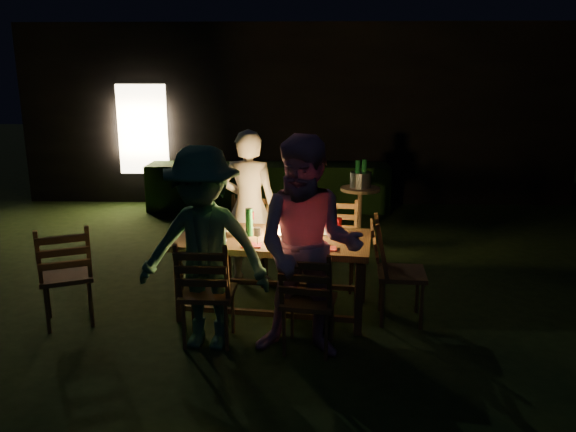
{
  "coord_description": "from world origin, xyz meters",
  "views": [
    {
      "loc": [
        0.16,
        -5.92,
        2.36
      ],
      "look_at": [
        -0.02,
        -0.38,
        0.94
      ],
      "focal_mm": 35.0,
      "sensor_mm": 36.0,
      "label": 1
    }
  ],
  "objects_px": {
    "person_opp_left": "(204,250)",
    "bottle_bucket_a": "(357,177)",
    "person_house_side": "(249,207)",
    "ice_bucket": "(361,180)",
    "chair_spare": "(68,292)",
    "bottle_bucket_b": "(364,176)",
    "chair_far_right": "(336,261)",
    "chair_far_left": "(249,256)",
    "chair_end": "(398,289)",
    "person_opp_right": "(308,249)",
    "side_table": "(360,194)",
    "lantern": "(280,221)",
    "bottle_table": "(249,222)",
    "chair_near_right": "(308,318)",
    "chair_near_left": "(208,310)",
    "dining_table": "(274,245)"
  },
  "relations": [
    {
      "from": "chair_near_right",
      "to": "person_house_side",
      "type": "xyz_separation_m",
      "value": [
        -0.67,
        1.7,
        0.58
      ]
    },
    {
      "from": "dining_table",
      "to": "chair_far_left",
      "type": "bearing_deg",
      "value": 120.37
    },
    {
      "from": "chair_far_right",
      "to": "chair_spare",
      "type": "relative_size",
      "value": 0.95
    },
    {
      "from": "chair_far_right",
      "to": "ice_bucket",
      "type": "height_order",
      "value": "chair_far_right"
    },
    {
      "from": "dining_table",
      "to": "bottle_table",
      "type": "bearing_deg",
      "value": 180.0
    },
    {
      "from": "person_house_side",
      "to": "bottle_bucket_a",
      "type": "distance_m",
      "value": 2.16
    },
    {
      "from": "chair_near_left",
      "to": "person_house_side",
      "type": "relative_size",
      "value": 0.58
    },
    {
      "from": "lantern",
      "to": "chair_far_left",
      "type": "bearing_deg",
      "value": 117.0
    },
    {
      "from": "chair_near_left",
      "to": "bottle_table",
      "type": "relative_size",
      "value": 3.65
    },
    {
      "from": "bottle_bucket_b",
      "to": "chair_near_left",
      "type": "bearing_deg",
      "value": -116.86
    },
    {
      "from": "chair_far_right",
      "to": "lantern",
      "type": "xyz_separation_m",
      "value": [
        -0.59,
        -0.65,
        0.64
      ]
    },
    {
      "from": "chair_far_left",
      "to": "bottle_table",
      "type": "relative_size",
      "value": 3.63
    },
    {
      "from": "ice_bucket",
      "to": "bottle_table",
      "type": "bearing_deg",
      "value": -117.61
    },
    {
      "from": "person_opp_left",
      "to": "person_house_side",
      "type": "bearing_deg",
      "value": 90.0
    },
    {
      "from": "chair_far_right",
      "to": "lantern",
      "type": "relative_size",
      "value": 2.85
    },
    {
      "from": "chair_far_right",
      "to": "person_house_side",
      "type": "distance_m",
      "value": 1.15
    },
    {
      "from": "person_opp_left",
      "to": "bottle_bucket_a",
      "type": "distance_m",
      "value": 3.66
    },
    {
      "from": "person_opp_left",
      "to": "ice_bucket",
      "type": "xyz_separation_m",
      "value": [
        1.64,
        3.33,
        -0.02
      ]
    },
    {
      "from": "person_house_side",
      "to": "bottle_bucket_b",
      "type": "xyz_separation_m",
      "value": [
        1.47,
        1.75,
        0.04
      ]
    },
    {
      "from": "chair_near_right",
      "to": "side_table",
      "type": "bearing_deg",
      "value": 88.11
    },
    {
      "from": "bottle_bucket_b",
      "to": "bottle_table",
      "type": "bearing_deg",
      "value": -118.12
    },
    {
      "from": "dining_table",
      "to": "person_opp_left",
      "type": "height_order",
      "value": "person_opp_left"
    },
    {
      "from": "side_table",
      "to": "lantern",
      "type": "bearing_deg",
      "value": -112.05
    },
    {
      "from": "chair_spare",
      "to": "bottle_bucket_a",
      "type": "distance_m",
      "value": 4.21
    },
    {
      "from": "chair_far_right",
      "to": "chair_spare",
      "type": "height_order",
      "value": "chair_spare"
    },
    {
      "from": "chair_far_left",
      "to": "bottle_bucket_a",
      "type": "bearing_deg",
      "value": -125.64
    },
    {
      "from": "chair_near_left",
      "to": "bottle_table",
      "type": "xyz_separation_m",
      "value": [
        0.3,
        0.74,
        0.61
      ]
    },
    {
      "from": "chair_spare",
      "to": "chair_far_right",
      "type": "bearing_deg",
      "value": -1.67
    },
    {
      "from": "person_opp_right",
      "to": "person_opp_left",
      "type": "bearing_deg",
      "value": 180.0
    },
    {
      "from": "person_house_side",
      "to": "ice_bucket",
      "type": "relative_size",
      "value": 5.85
    },
    {
      "from": "person_opp_right",
      "to": "bottle_bucket_a",
      "type": "relative_size",
      "value": 5.9
    },
    {
      "from": "bottle_table",
      "to": "lantern",
      "type": "bearing_deg",
      "value": 1.63
    },
    {
      "from": "chair_far_left",
      "to": "chair_end",
      "type": "height_order",
      "value": "chair_end"
    },
    {
      "from": "chair_spare",
      "to": "bottle_bucket_a",
      "type": "xyz_separation_m",
      "value": [
        2.99,
        2.9,
        0.6
      ]
    },
    {
      "from": "ice_bucket",
      "to": "bottle_bucket_a",
      "type": "xyz_separation_m",
      "value": [
        -0.05,
        -0.04,
        0.05
      ]
    },
    {
      "from": "chair_near_right",
      "to": "ice_bucket",
      "type": "xyz_separation_m",
      "value": [
        0.75,
        3.41,
        0.57
      ]
    },
    {
      "from": "person_house_side",
      "to": "bottle_table",
      "type": "xyz_separation_m",
      "value": [
        0.09,
        -0.84,
        0.05
      ]
    },
    {
      "from": "chair_near_right",
      "to": "chair_end",
      "type": "height_order",
      "value": "chair_end"
    },
    {
      "from": "person_opp_right",
      "to": "person_opp_left",
      "type": "xyz_separation_m",
      "value": [
        -0.89,
        0.12,
        -0.05
      ]
    },
    {
      "from": "chair_near_left",
      "to": "chair_end",
      "type": "xyz_separation_m",
      "value": [
        1.77,
        0.53,
        0.01
      ]
    },
    {
      "from": "person_house_side",
      "to": "bottle_bucket_b",
      "type": "height_order",
      "value": "person_house_side"
    },
    {
      "from": "dining_table",
      "to": "side_table",
      "type": "height_order",
      "value": "dining_table"
    },
    {
      "from": "dining_table",
      "to": "chair_far_right",
      "type": "distance_m",
      "value": 1.03
    },
    {
      "from": "chair_spare",
      "to": "person_house_side",
      "type": "relative_size",
      "value": 0.6
    },
    {
      "from": "chair_far_left",
      "to": "bottle_bucket_a",
      "type": "relative_size",
      "value": 3.18
    },
    {
      "from": "lantern",
      "to": "person_opp_left",
      "type": "bearing_deg",
      "value": -127.72
    },
    {
      "from": "chair_spare",
      "to": "side_table",
      "type": "bearing_deg",
      "value": 20.51
    },
    {
      "from": "chair_end",
      "to": "lantern",
      "type": "xyz_separation_m",
      "value": [
        -1.16,
        0.21,
        0.62
      ]
    },
    {
      "from": "chair_far_left",
      "to": "person_opp_left",
      "type": "bearing_deg",
      "value": 85.33
    },
    {
      "from": "person_house_side",
      "to": "chair_far_right",
      "type": "bearing_deg",
      "value": 177.18
    }
  ]
}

